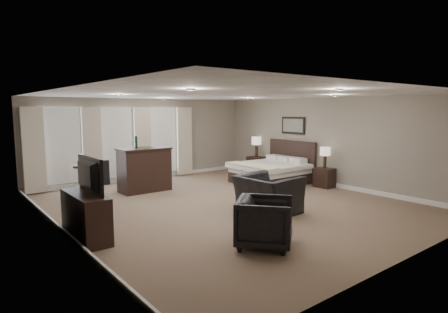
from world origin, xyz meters
TOP-DOWN VIEW (x-y plane):
  - room at (0.00, 0.00)m, footprint 7.60×8.60m
  - window_bay at (-1.00, 4.11)m, footprint 5.25×0.20m
  - bed at (2.58, 1.27)m, footprint 1.99×1.90m
  - nightstand_near at (3.47, -0.18)m, footprint 0.42×0.52m
  - nightstand_far at (3.47, 2.72)m, footprint 0.46×0.56m
  - lamp_near at (3.47, -0.18)m, footprint 0.30×0.30m
  - lamp_far at (3.47, 2.72)m, footprint 0.34×0.34m
  - wall_art at (3.70, 1.27)m, footprint 0.04×0.96m
  - dresser at (-3.45, -0.34)m, footprint 0.45×1.39m
  - tv at (-3.45, -0.34)m, footprint 0.64×1.10m
  - armchair_near at (0.25, -1.08)m, footprint 0.89×1.30m
  - armchair_far at (-1.25, -2.53)m, footprint 1.20×1.19m
  - bar_counter at (-0.89, 2.58)m, footprint 1.40×0.73m
  - bar_stool_left at (-2.39, 3.34)m, footprint 0.41×0.41m
  - bar_stool_right at (-0.91, 2.43)m, footprint 0.41×0.41m
  - desk_chair at (-2.36, 2.12)m, footprint 0.60×0.60m

SIDE VIEW (x-z plane):
  - nightstand_near at x=3.47m, z-range 0.00..0.56m
  - nightstand_far at x=3.47m, z-range 0.00..0.61m
  - bar_stool_left at x=-2.39m, z-range 0.00..0.77m
  - dresser at x=-3.45m, z-range 0.00..0.81m
  - bar_stool_right at x=-0.91m, z-range 0.00..0.82m
  - armchair_far at x=-1.25m, z-range 0.00..0.90m
  - desk_chair at x=-2.36m, z-range 0.00..1.06m
  - armchair_near at x=0.25m, z-range 0.00..1.10m
  - bar_counter at x=-0.89m, z-range 0.00..1.22m
  - bed at x=2.58m, z-range 0.00..1.27m
  - lamp_near at x=3.47m, z-range 0.56..1.17m
  - tv at x=-3.45m, z-range 0.81..0.95m
  - lamp_far at x=3.47m, z-range 0.61..1.31m
  - window_bay at x=-1.00m, z-range 0.05..2.35m
  - room at x=0.00m, z-range -0.02..2.62m
  - wall_art at x=3.70m, z-range 1.47..2.03m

